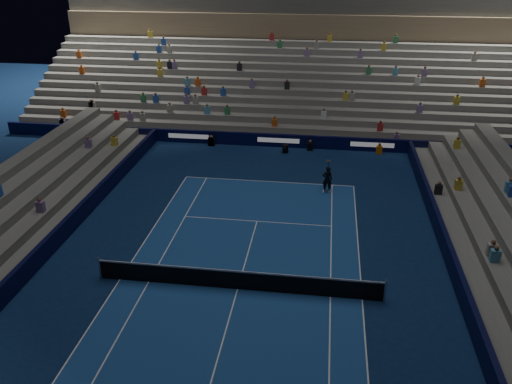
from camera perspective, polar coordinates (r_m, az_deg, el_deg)
The scene contains 9 objects.
ground at distance 23.69m, azimuth -2.03°, elevation -10.57°, with size 90.00×90.00×0.00m, color #0B1E43.
court_surface at distance 23.69m, azimuth -2.03°, elevation -10.56°, with size 10.97×23.77×0.01m, color navy.
sponsor_barrier_far at distance 39.86m, azimuth 2.48°, elevation 5.66°, with size 44.00×0.25×1.00m, color black.
sponsor_barrier_east at distance 23.97m, azimuth 21.90°, elevation -10.73°, with size 0.25×37.00×1.00m, color black.
sponsor_barrier_west at distance 26.62m, azimuth -23.27°, elevation -7.18°, with size 0.25×37.00×1.00m, color black.
grandstand_main at distance 48.08m, azimuth 3.67°, elevation 12.63°, with size 44.00×15.20×11.20m.
tennis_net at distance 23.40m, azimuth -2.05°, elevation -9.57°, with size 12.90×0.10×1.10m.
tennis_player at distance 32.44m, azimuth 7.80°, elevation 1.38°, with size 0.62×0.41×1.71m, color black.
broadcast_camera at distance 38.82m, azimuth 3.22°, elevation 4.77°, with size 0.46×0.89×0.56m.
Camera 1 is at (3.45, -18.89, 13.87)m, focal length 36.57 mm.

